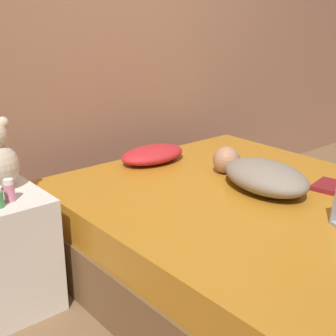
{
  "coord_description": "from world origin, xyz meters",
  "views": [
    {
      "loc": [
        -1.78,
        -1.42,
        1.43
      ],
      "look_at": [
        -0.39,
        0.25,
        0.68
      ],
      "focal_mm": 50.0,
      "sensor_mm": 36.0,
      "label": 1
    }
  ],
  "objects_px": {
    "book": "(328,186)",
    "bottle_pink": "(9,190)",
    "pillow": "(153,154)",
    "person_lying": "(261,175)"
  },
  "relations": [
    {
      "from": "book",
      "to": "bottle_pink",
      "type": "bearing_deg",
      "value": 153.86
    },
    {
      "from": "pillow",
      "to": "bottle_pink",
      "type": "height_order",
      "value": "bottle_pink"
    },
    {
      "from": "person_lying",
      "to": "bottle_pink",
      "type": "height_order",
      "value": "bottle_pink"
    },
    {
      "from": "person_lying",
      "to": "book",
      "type": "relative_size",
      "value": 3.17
    },
    {
      "from": "bottle_pink",
      "to": "person_lying",
      "type": "bearing_deg",
      "value": -22.21
    },
    {
      "from": "person_lying",
      "to": "book",
      "type": "xyz_separation_m",
      "value": [
        0.28,
        -0.24,
        -0.07
      ]
    },
    {
      "from": "person_lying",
      "to": "book",
      "type": "height_order",
      "value": "person_lying"
    },
    {
      "from": "pillow",
      "to": "bottle_pink",
      "type": "xyz_separation_m",
      "value": [
        -1.02,
        -0.25,
        0.09
      ]
    },
    {
      "from": "person_lying",
      "to": "pillow",
      "type": "bearing_deg",
      "value": 111.07
    },
    {
      "from": "pillow",
      "to": "person_lying",
      "type": "bearing_deg",
      "value": -77.0
    }
  ]
}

